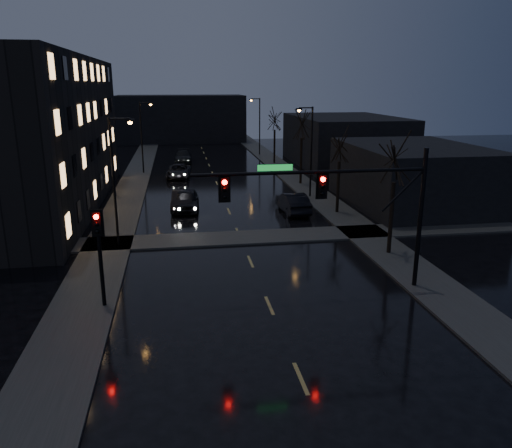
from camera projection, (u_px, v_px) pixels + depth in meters
name	position (u px, v px, depth m)	size (l,w,h in m)	color
ground	(316.00, 415.00, 15.43)	(160.00, 160.00, 0.00)	black
sidewalk_left	(130.00, 191.00, 47.42)	(3.00, 140.00, 0.12)	#2D2D2B
sidewalk_right	(304.00, 186.00, 49.98)	(3.00, 140.00, 0.12)	#2D2D2B
sidewalk_cross	(241.00, 238.00, 33.01)	(40.00, 3.00, 0.12)	#2D2D2B
apartment_block	(17.00, 134.00, 39.86)	(12.00, 30.00, 12.00)	black
commercial_right_near	(412.00, 175.00, 41.81)	(10.00, 14.00, 5.00)	black
commercial_right_far	(344.00, 141.00, 62.82)	(12.00, 18.00, 6.00)	black
far_block	(181.00, 119.00, 88.07)	(22.00, 10.00, 8.00)	black
signal_mast	(347.00, 195.00, 23.25)	(11.11, 0.41, 7.00)	black
signal_pole_left	(99.00, 245.00, 22.04)	(0.35, 0.41, 4.53)	black
tree_near	(396.00, 151.00, 28.33)	(3.52, 3.52, 8.08)	black
tree_mid_a	(340.00, 139.00, 37.94)	(3.30, 3.30, 7.58)	black
tree_mid_b	(302.00, 118.00, 49.14)	(3.74, 3.74, 8.59)	black
tree_far	(275.00, 116.00, 62.60)	(3.43, 3.43, 7.88)	black
streetlight_l_near	(117.00, 171.00, 30.12)	(1.53, 0.28, 8.00)	black
streetlight_l_far	(143.00, 131.00, 55.79)	(1.53, 0.28, 8.00)	black
streetlight_r_mid	(309.00, 144.00, 43.81)	(1.53, 0.28, 8.00)	black
streetlight_r_far	(258.00, 121.00, 70.43)	(1.53, 0.28, 8.00)	black
oncoming_car_a	(186.00, 200.00, 40.26)	(1.97, 4.89, 1.67)	black
oncoming_car_b	(182.00, 200.00, 40.41)	(1.63, 4.67, 1.54)	black
oncoming_car_c	(179.00, 171.00, 54.38)	(2.39, 5.19, 1.44)	black
oncoming_car_d	(183.00, 156.00, 65.13)	(2.16, 5.32, 1.54)	black
lead_car	(293.00, 203.00, 39.48)	(1.72, 4.92, 1.62)	black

